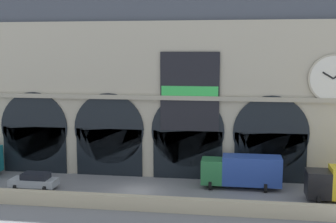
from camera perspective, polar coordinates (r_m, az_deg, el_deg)
name	(u,v)px	position (r m, az deg, el deg)	size (l,w,h in m)	color
ground_plane	(138,191)	(43.20, -3.81, -9.91)	(200.00, 200.00, 0.00)	slate
quay_parapet_wall	(125,202)	(38.46, -5.44, -11.23)	(90.00, 0.70, 1.20)	#BCAD8C
station_building	(152,79)	(48.38, -2.01, 4.11)	(42.77, 4.90, 20.83)	#B2A891
car_midwest	(34,181)	(45.36, -16.37, -8.30)	(4.40, 2.22, 1.55)	#ADB2B7
box_truck_mideast	(242,171)	(44.16, 9.25, -7.31)	(7.50, 2.91, 3.12)	#2D7A42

